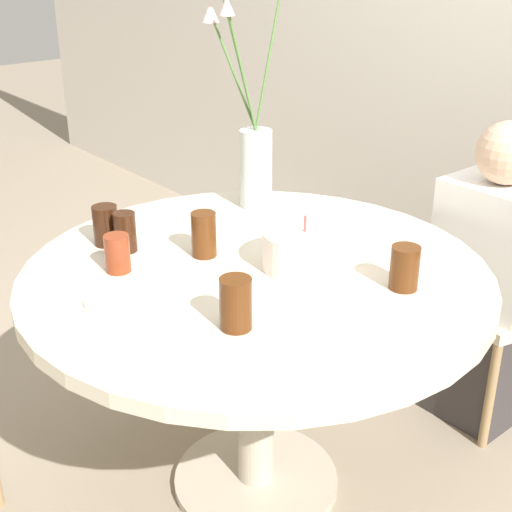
{
  "coord_description": "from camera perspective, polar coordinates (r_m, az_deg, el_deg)",
  "views": [
    {
      "loc": [
        1.35,
        -1.14,
        1.61
      ],
      "look_at": [
        0.0,
        0.0,
        0.8
      ],
      "focal_mm": 50.0,
      "sensor_mm": 36.0,
      "label": 1
    }
  ],
  "objects": [
    {
      "name": "drink_glass_2",
      "position": [
        2.02,
        -4.2,
        1.73
      ],
      "size": [
        0.07,
        0.07,
        0.13
      ],
      "color": "#51280F",
      "rests_on": "dining_table"
    },
    {
      "name": "drink_glass_5",
      "position": [
        2.14,
        -11.93,
        2.41
      ],
      "size": [
        0.07,
        0.07,
        0.12
      ],
      "color": "#33190C",
      "rests_on": "dining_table"
    },
    {
      "name": "drink_glass_3",
      "position": [
        1.65,
        -1.63,
        -3.82
      ],
      "size": [
        0.08,
        0.08,
        0.13
      ],
      "color": "#51280F",
      "rests_on": "dining_table"
    },
    {
      "name": "drink_glass_1",
      "position": [
        1.96,
        -11.03,
        0.21
      ],
      "size": [
        0.07,
        0.07,
        0.1
      ],
      "color": "maroon",
      "rests_on": "dining_table"
    },
    {
      "name": "dining_table",
      "position": [
        2.02,
        0.0,
        -4.31
      ],
      "size": [
        1.29,
        1.29,
        0.76
      ],
      "color": "beige",
      "rests_on": "ground_plane"
    },
    {
      "name": "ground_plane",
      "position": [
        2.39,
        0.0,
        -17.65
      ],
      "size": [
        16.0,
        16.0,
        0.0
      ],
      "primitive_type": "plane",
      "color": "gray"
    },
    {
      "name": "drink_glass_0",
      "position": [
        1.87,
        11.8,
        -0.92
      ],
      "size": [
        0.08,
        0.08,
        0.12
      ],
      "color": "#51280F",
      "rests_on": "dining_table"
    },
    {
      "name": "birthday_cake",
      "position": [
        1.95,
        3.89,
        0.53
      ],
      "size": [
        0.23,
        0.23,
        0.15
      ],
      "color": "white",
      "rests_on": "dining_table"
    },
    {
      "name": "flower_vase",
      "position": [
        2.35,
        -0.28,
        9.39
      ],
      "size": [
        0.2,
        0.26,
        0.75
      ],
      "color": "silver",
      "rests_on": "dining_table"
    },
    {
      "name": "drink_glass_4",
      "position": [
        2.08,
        -10.42,
        1.9
      ],
      "size": [
        0.06,
        0.06,
        0.12
      ],
      "color": "#33190C",
      "rests_on": "dining_table"
    },
    {
      "name": "person_guest",
      "position": [
        2.53,
        18.04,
        -2.46
      ],
      "size": [
        0.34,
        0.24,
        1.08
      ],
      "color": "#383333",
      "rests_on": "ground_plane"
    },
    {
      "name": "side_plate",
      "position": [
        1.82,
        -10.86,
        -3.45
      ],
      "size": [
        0.18,
        0.18,
        0.01
      ],
      "color": "white",
      "rests_on": "dining_table"
    }
  ]
}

